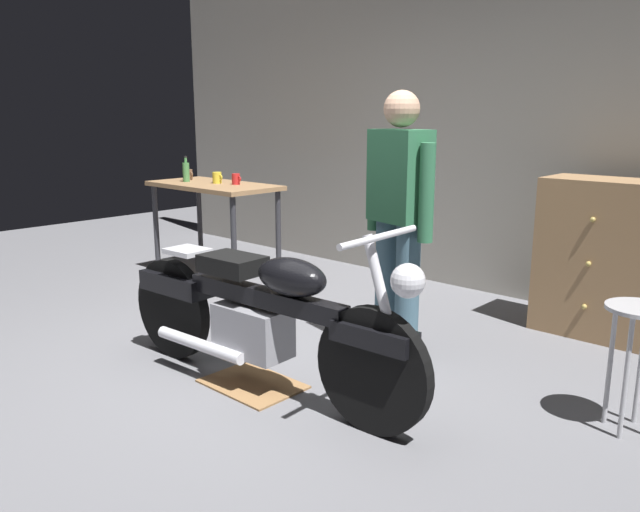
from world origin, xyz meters
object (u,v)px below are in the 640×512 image
(shop_stool, at_px, (638,335))
(mug_yellow_tall, at_px, (217,178))
(wooden_dresser, at_px, (601,258))
(person_standing, at_px, (399,214))
(mug_red_diner, at_px, (236,179))
(motorcycle, at_px, (260,314))
(mug_brown_stoneware, at_px, (188,175))
(bottle, at_px, (186,171))

(shop_stool, bearing_deg, mug_yellow_tall, 172.59)
(shop_stool, distance_m, mug_yellow_tall, 3.90)
(shop_stool, relative_size, wooden_dresser, 0.58)
(person_standing, bearing_deg, mug_red_diner, -0.18)
(motorcycle, relative_size, mug_red_diner, 20.40)
(motorcycle, bearing_deg, mug_yellow_tall, 143.45)
(person_standing, relative_size, mug_brown_stoneware, 13.97)
(shop_stool, relative_size, mug_brown_stoneware, 5.35)
(person_standing, xyz_separation_m, bottle, (-2.73, 0.36, 0.07))
(mug_yellow_tall, distance_m, bottle, 0.35)
(shop_stool, bearing_deg, person_standing, 179.07)
(person_standing, xyz_separation_m, mug_yellow_tall, (-2.40, 0.48, 0.03))
(motorcycle, xyz_separation_m, mug_red_diner, (-1.95, 1.47, 0.50))
(bottle, bearing_deg, mug_yellow_tall, 19.34)
(motorcycle, height_order, mug_red_diner, mug_red_diner)
(motorcycle, height_order, bottle, bottle)
(motorcycle, distance_m, shop_stool, 1.91)
(wooden_dresser, height_order, mug_red_diner, wooden_dresser)
(shop_stool, relative_size, bottle, 2.66)
(person_standing, relative_size, mug_yellow_tall, 14.04)
(motorcycle, height_order, mug_yellow_tall, mug_yellow_tall)
(wooden_dresser, height_order, bottle, bottle)
(mug_red_diner, bearing_deg, shop_stool, -8.66)
(motorcycle, distance_m, wooden_dresser, 2.47)
(person_standing, height_order, mug_brown_stoneware, person_standing)
(bottle, bearing_deg, wooden_dresser, 14.88)
(motorcycle, distance_m, mug_brown_stoneware, 3.04)
(wooden_dresser, bearing_deg, person_standing, -121.49)
(motorcycle, relative_size, person_standing, 1.31)
(person_standing, bearing_deg, motorcycle, 88.79)
(shop_stool, xyz_separation_m, mug_brown_stoneware, (-4.31, 0.51, 0.45))
(mug_red_diner, bearing_deg, wooden_dresser, 14.41)
(wooden_dresser, bearing_deg, bottle, -165.12)
(mug_red_diner, height_order, bottle, bottle)
(mug_brown_stoneware, bearing_deg, motorcycle, -28.51)
(mug_brown_stoneware, height_order, bottle, bottle)
(shop_stool, xyz_separation_m, mug_yellow_tall, (-3.84, 0.50, 0.45))
(person_standing, bearing_deg, shop_stool, -167.55)
(mug_red_diner, height_order, mug_brown_stoneware, same)
(mug_red_diner, bearing_deg, bottle, -162.48)
(shop_stool, bearing_deg, bottle, 174.70)
(motorcycle, bearing_deg, person_standing, 72.11)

